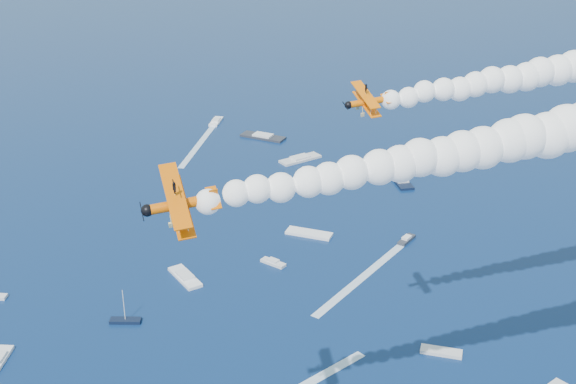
{
  "coord_description": "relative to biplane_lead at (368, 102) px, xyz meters",
  "views": [
    {
      "loc": [
        1.61,
        -60.4,
        89.0
      ],
      "look_at": [
        3.44,
        24.52,
        50.51
      ],
      "focal_mm": 47.91,
      "sensor_mm": 36.0,
      "label": 1
    }
  ],
  "objects": [
    {
      "name": "smoke_trail_trail",
      "position": [
        8.27,
        -20.06,
        0.67
      ],
      "size": [
        65.34,
        36.47,
        11.5
      ],
      "primitive_type": null,
      "rotation": [
        0.0,
        0.0,
        3.4
      ],
      "color": "white"
    },
    {
      "name": "biplane_trail",
      "position": [
        -22.28,
        -28.15,
        -1.75
      ],
      "size": [
        10.3,
        12.12,
        9.13
      ],
      "primitive_type": null,
      "rotation": [
        -0.42,
        0.07,
        3.4
      ],
      "color": "#E55F04"
    },
    {
      "name": "boat_wakes",
      "position": [
        -13.82,
        64.55,
        -57.35
      ],
      "size": [
        60.58,
        155.82,
        0.04
      ],
      "color": "white",
      "rests_on": "ground"
    },
    {
      "name": "smoke_trail_lead",
      "position": [
        30.47,
        8.38,
        2.42
      ],
      "size": [
        65.39,
        37.43,
        11.5
      ],
      "primitive_type": null,
      "rotation": [
        0.0,
        0.0,
        3.41
      ],
      "color": "white"
    },
    {
      "name": "biplane_lead",
      "position": [
        0.0,
        0.0,
        0.0
      ],
      "size": [
        8.29,
        9.61,
        6.42
      ],
      "primitive_type": null,
      "rotation": [
        -0.23,
        0.07,
        3.41
      ],
      "color": "orange"
    },
    {
      "name": "spectator_boats",
      "position": [
        -21.58,
        65.0,
        -57.03
      ],
      "size": [
        191.16,
        185.35,
        0.7
      ],
      "color": "#2A2E38",
      "rests_on": "ground"
    }
  ]
}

